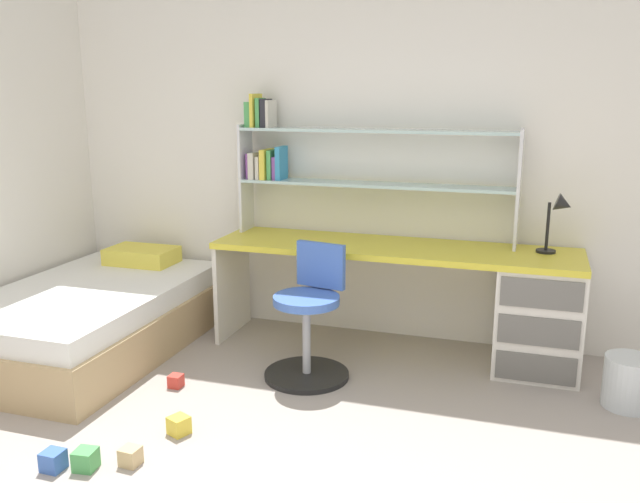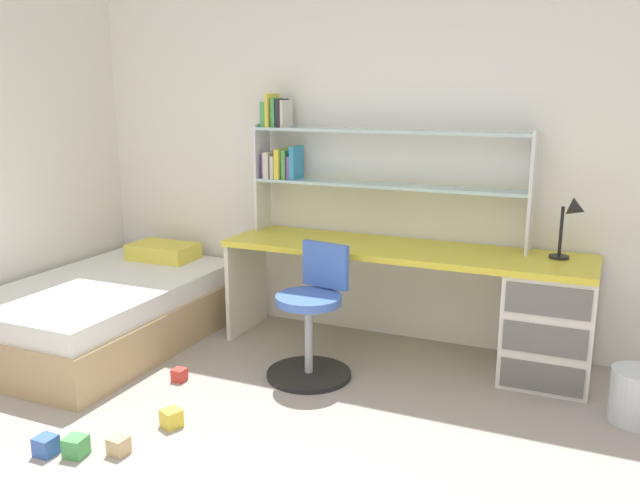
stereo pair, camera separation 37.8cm
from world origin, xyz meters
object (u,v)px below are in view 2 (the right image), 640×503
Objects in this scene: waste_bin at (637,396)px; bookshelf_hutch at (350,159)px; toy_block_red_3 at (179,375)px; toy_block_green_1 at (76,446)px; bed_platform at (108,311)px; toy_block_blue_4 at (46,446)px; toy_block_natural_0 at (119,446)px; swivel_chair at (312,325)px; toy_block_yellow_2 at (171,418)px; desk at (503,306)px; desk_lamp at (573,219)px.

bookshelf_hutch is at bearing 162.62° from waste_bin.
toy_block_green_1 is at bearing -86.83° from toy_block_red_3.
waste_bin is 2.87m from toy_block_green_1.
toy_block_green_1 is (-2.47, -1.47, -0.10)m from waste_bin.
bed_platform reaches higher than toy_block_blue_4.
toy_block_blue_4 is (-0.32, -0.15, 0.00)m from toy_block_natural_0.
swivel_chair is 8.61× the size of toy_block_blue_4.
waste_bin is at bearing 30.73° from toy_block_green_1.
waste_bin is (1.87, -0.59, -1.12)m from bookshelf_hutch.
toy_block_red_3 is at bearing 121.40° from toy_block_yellow_2.
toy_block_yellow_2 is at bearing 77.97° from toy_block_natural_0.
swivel_chair reaches higher than toy_block_yellow_2.
desk is 27.48× the size of toy_block_natural_0.
desk is at bearing 49.39° from toy_block_natural_0.
swivel_chair is 0.44× the size of bed_platform.
desk_lamp reaches higher than waste_bin.
toy_block_yellow_2 reaches higher than toy_block_red_3.
desk_lamp is 4.09× the size of toy_block_yellow_2.
waste_bin is 2.58m from toy_block_red_3.
waste_bin is at bearing 12.44° from toy_block_red_3.
bookshelf_hutch is 1.48m from desk_lamp.
desk_lamp is (1.45, -0.11, -0.28)m from bookshelf_hutch.
toy_block_green_1 is 0.15m from toy_block_blue_4.
toy_block_blue_4 is (-2.61, -1.52, -0.10)m from waste_bin.
waste_bin reaches higher than toy_block_green_1.
desk_lamp is 2.53m from toy_block_yellow_2.
toy_block_green_1 is 0.49m from toy_block_yellow_2.
bed_platform is (-1.49, -0.78, -1.04)m from bookshelf_hutch.
toy_block_red_3 is at bearing -149.98° from swivel_chair.
waste_bin reaches higher than toy_block_red_3.
waste_bin reaches higher than toy_block_blue_4.
desk_lamp reaches higher than toy_block_yellow_2.
bookshelf_hutch reaches higher than toy_block_blue_4.
swivel_chair is 1.83m from waste_bin.
desk_lamp is 3.93× the size of toy_block_green_1.
desk is 2.68m from toy_block_blue_4.
toy_block_green_1 reaches higher than toy_block_blue_4.
toy_block_natural_0 is at bearing -102.03° from toy_block_yellow_2.
toy_block_green_1 is (0.89, -1.27, -0.17)m from bed_platform.
bookshelf_hutch is 2.26m from waste_bin.
desk reaches higher than toy_block_yellow_2.
toy_block_green_1 is (-2.05, -1.94, -0.93)m from desk_lamp.
toy_block_red_3 is at bearing -151.30° from desk.
bookshelf_hutch reaches higher than desk_lamp.
bookshelf_hutch is 2.34× the size of swivel_chair.
bed_platform is at bearing 132.38° from toy_block_natural_0.
toy_block_green_1 is at bearing -106.23° from bookshelf_hutch.
toy_block_yellow_2 is at bearing -154.87° from waste_bin.
toy_block_blue_4 reaches higher than toy_block_red_3.
waste_bin reaches higher than toy_block_yellow_2.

